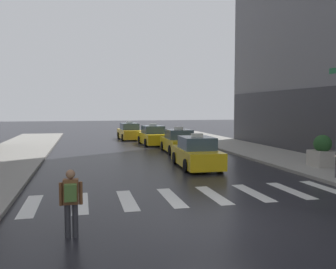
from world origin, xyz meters
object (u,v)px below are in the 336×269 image
taxi_fourth (129,132)px  pedestrian_with_backpack (71,198)px  taxi_second (178,142)px  planter_near_corner (322,152)px  taxi_third (153,136)px  taxi_lead (196,154)px

taxi_fourth → pedestrian_with_backpack: taxi_fourth is taller
taxi_second → planter_near_corner: bearing=-57.2°
taxi_fourth → taxi_second: bearing=-79.7°
taxi_third → planter_near_corner: taxi_third is taller
taxi_third → taxi_fourth: bearing=103.1°
taxi_fourth → taxi_lead: bearing=-85.8°
planter_near_corner → taxi_third: bearing=113.5°
taxi_lead → taxi_second: bearing=83.4°
taxi_second → pedestrian_with_backpack: taxi_second is taller
taxi_second → pedestrian_with_backpack: 16.90m
taxi_third → planter_near_corner: 15.28m
taxi_lead → planter_near_corner: taxi_lead is taller
taxi_lead → pedestrian_with_backpack: (-6.08, -9.08, 0.25)m
taxi_fourth → planter_near_corner: 20.88m
taxi_third → taxi_second: bearing=-82.6°
taxi_lead → planter_near_corner: 6.41m
taxi_lead → taxi_second: same height
planter_near_corner → taxi_lead: bearing=162.3°
taxi_third → taxi_lead: bearing=-90.0°
taxi_third → pedestrian_with_backpack: 22.00m
taxi_second → taxi_fourth: 11.38m
taxi_second → taxi_fourth: size_ratio=0.99×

